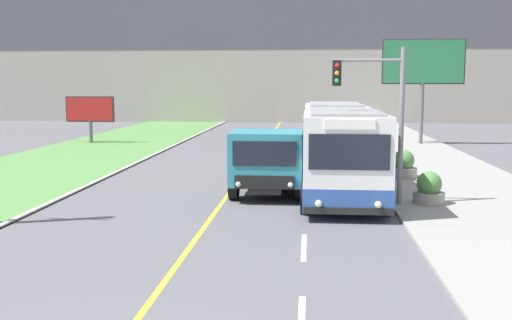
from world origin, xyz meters
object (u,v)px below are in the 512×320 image
Objects in this scene: car_distant at (331,133)px; planter_round_near at (429,190)px; billboard_small at (90,111)px; dump_truck at (269,161)px; traffic_light_mast at (379,105)px; planter_round_second at (403,165)px; billboard_large at (423,65)px; city_bus at (338,146)px.

car_distant is 20.29m from planter_round_near.
billboard_small is 26.26m from planter_round_near.
planter_round_near is (2.43, -20.15, -0.15)m from car_distant.
planter_round_near is at bearing -83.12° from car_distant.
dump_truck is 4.50m from traffic_light_mast.
dump_truck is 18.76m from car_distant.
planter_round_second is (2.46, -14.67, -0.11)m from car_distant.
planter_round_near is at bearing -90.28° from planter_round_second.
billboard_large is at bearing 2.27° from billboard_small.
traffic_light_mast is 0.75× the size of billboard_large.
dump_truck is 1.94× the size of billboard_small.
car_distant is at bearing 99.51° from planter_round_second.
billboard_large is (4.97, 19.83, 1.82)m from traffic_light_mast.
dump_truck is at bearing -115.38° from billboard_large.
traffic_light_mast is (1.09, -3.54, 1.68)m from city_bus.
billboard_small is at bearing 143.71° from planter_round_second.
car_distant is 14.87m from planter_round_second.
dump_truck is 21.57m from billboard_small.
billboard_large reaches higher than city_bus.
planter_round_second is at bearing -36.29° from billboard_small.
car_distant is at bearing 88.89° from city_bus.
city_bus reaches higher than car_distant.
traffic_light_mast is at bearing -104.08° from billboard_large.
city_bus is 16.75m from car_distant.
car_distant is 20.43m from traffic_light_mast.
city_bus is at bearing 107.11° from traffic_light_mast.
planter_round_near is 5.48m from planter_round_second.
city_bus is 2.00× the size of dump_truck.
planter_round_near is at bearing -46.03° from billboard_small.
traffic_light_mast is at bearing -176.19° from planter_round_near.
billboard_large is at bearing 69.59° from city_bus.
billboard_large reaches higher than billboard_small.
billboard_small is (-21.51, -0.85, -2.93)m from billboard_large.
city_bus is 1.86× the size of billboard_large.
billboard_small is at bearing 126.82° from dump_truck.
city_bus is 2.48× the size of traffic_light_mast.
traffic_light_mast is 20.52m from billboard_large.
planter_round_near is at bearing -99.53° from billboard_large.
car_distant is at bearing 4.65° from billboard_small.
city_bus is at bearing -110.41° from billboard_large.
city_bus is 3.59m from planter_round_second.
billboard_large reaches higher than car_distant.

